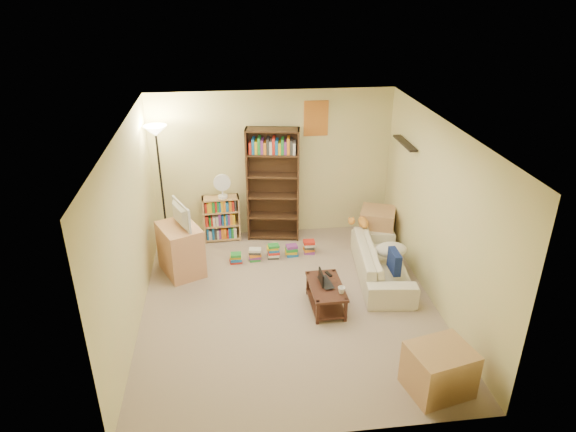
{
  "coord_description": "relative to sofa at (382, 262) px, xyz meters",
  "views": [
    {
      "loc": [
        -0.73,
        -5.87,
        4.17
      ],
      "look_at": [
        0.07,
        0.64,
        1.05
      ],
      "focal_mm": 32.0,
      "sensor_mm": 36.0,
      "label": 1
    }
  ],
  "objects": [
    {
      "name": "room",
      "position": [
        -1.46,
        -0.52,
        1.36
      ],
      "size": [
        4.5,
        4.54,
        2.52
      ],
      "color": "tan",
      "rests_on": "ground"
    },
    {
      "name": "sofa",
      "position": [
        0.0,
        0.0,
        0.0
      ],
      "size": [
        1.93,
        1.07,
        0.52
      ],
      "primitive_type": "imported",
      "rotation": [
        0.0,
        0.0,
        1.47
      ],
      "color": "beige",
      "rests_on": "ground"
    },
    {
      "name": "navy_pillow",
      "position": [
        0.05,
        -0.39,
        0.24
      ],
      "size": [
        0.1,
        0.34,
        0.31
      ],
      "primitive_type": "cube",
      "rotation": [
        0.0,
        0.0,
        1.57
      ],
      "color": "navy",
      "rests_on": "sofa"
    },
    {
      "name": "cream_blanket",
      "position": [
        0.13,
        0.03,
        0.19
      ],
      "size": [
        0.48,
        0.34,
        0.21
      ],
      "primitive_type": "ellipsoid",
      "color": "beige",
      "rests_on": "sofa"
    },
    {
      "name": "tabby_cat",
      "position": [
        -0.16,
        0.71,
        0.33
      ],
      "size": [
        0.41,
        0.18,
        0.14
      ],
      "color": "orange",
      "rests_on": "sofa"
    },
    {
      "name": "coffee_table",
      "position": [
        -0.97,
        -0.66,
        -0.04
      ],
      "size": [
        0.46,
        0.8,
        0.35
      ],
      "rotation": [
        0.0,
        0.0,
        0.03
      ],
      "color": "#3C1E17",
      "rests_on": "ground"
    },
    {
      "name": "laptop",
      "position": [
        -0.92,
        -0.61,
        0.11
      ],
      "size": [
        0.42,
        0.33,
        0.03
      ],
      "primitive_type": "imported",
      "rotation": [
        0.0,
        0.0,
        1.73
      ],
      "color": "black",
      "rests_on": "coffee_table"
    },
    {
      "name": "laptop_screen",
      "position": [
        -1.04,
        -0.61,
        0.2
      ],
      "size": [
        0.02,
        0.26,
        0.18
      ],
      "primitive_type": "cube",
      "rotation": [
        0.0,
        0.0,
        0.03
      ],
      "color": "white",
      "rests_on": "laptop"
    },
    {
      "name": "mug",
      "position": [
        -0.81,
        -0.86,
        0.14
      ],
      "size": [
        0.15,
        0.15,
        0.09
      ],
      "primitive_type": "imported",
      "rotation": [
        0.0,
        0.0,
        -0.26
      ],
      "color": "white",
      "rests_on": "coffee_table"
    },
    {
      "name": "tv_remote",
      "position": [
        -0.89,
        -0.39,
        0.1
      ],
      "size": [
        0.09,
        0.15,
        0.02
      ],
      "primitive_type": "cube",
      "rotation": [
        0.0,
        0.0,
        0.33
      ],
      "color": "black",
      "rests_on": "coffee_table"
    },
    {
      "name": "tv_stand",
      "position": [
        -2.99,
        0.53,
        0.13
      ],
      "size": [
        0.77,
        0.87,
        0.77
      ],
      "primitive_type": "cube",
      "rotation": [
        0.0,
        0.0,
        0.43
      ],
      "color": "tan",
      "rests_on": "ground"
    },
    {
      "name": "television",
      "position": [
        -2.99,
        0.53,
        0.7
      ],
      "size": [
        0.71,
        0.58,
        0.37
      ],
      "primitive_type": "imported",
      "rotation": [
        0.0,
        0.0,
        2.0
      ],
      "color": "black",
      "rests_on": "tv_stand"
    },
    {
      "name": "tall_bookshelf",
      "position": [
        -1.48,
        1.5,
        0.76
      ],
      "size": [
        0.9,
        0.43,
        1.93
      ],
      "rotation": [
        0.0,
        0.0,
        -0.16
      ],
      "color": "#44251A",
      "rests_on": "ground"
    },
    {
      "name": "short_bookshelf",
      "position": [
        -2.37,
        1.52,
        0.13
      ],
      "size": [
        0.62,
        0.28,
        0.79
      ],
      "rotation": [
        0.0,
        0.0,
        0.05
      ],
      "color": "tan",
      "rests_on": "ground"
    },
    {
      "name": "desk_fan",
      "position": [
        -2.32,
        1.48,
        0.76
      ],
      "size": [
        0.28,
        0.16,
        0.42
      ],
      "color": "white",
      "rests_on": "short_bookshelf"
    },
    {
      "name": "floor_lamp",
      "position": [
        -3.27,
        1.29,
        1.41
      ],
      "size": [
        0.36,
        0.36,
        2.1
      ],
      "color": "black",
      "rests_on": "ground"
    },
    {
      "name": "side_table",
      "position": [
        0.21,
        1.04,
        0.05
      ],
      "size": [
        0.71,
        0.71,
        0.63
      ],
      "primitive_type": "cube",
      "rotation": [
        0.0,
        0.0,
        -0.36
      ],
      "color": "tan",
      "rests_on": "ground"
    },
    {
      "name": "end_cabinet",
      "position": [
        -0.05,
        -2.32,
        0.01
      ],
      "size": [
        0.76,
        0.68,
        0.55
      ],
      "primitive_type": "cube",
      "rotation": [
        0.0,
        0.0,
        0.23
      ],
      "color": "#DEB46C",
      "rests_on": "ground"
    },
    {
      "name": "book_stacks",
      "position": [
        -1.53,
        0.78,
        -0.16
      ],
      "size": [
        1.4,
        0.32,
        0.24
      ],
      "color": "red",
      "rests_on": "ground"
    }
  ]
}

